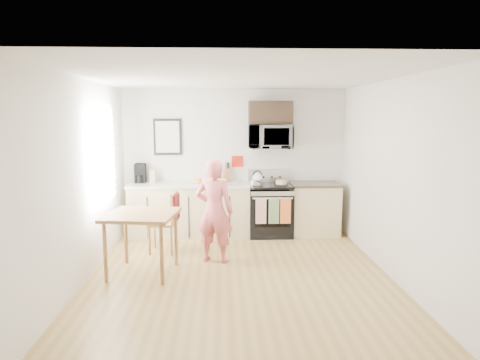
{
  "coord_description": "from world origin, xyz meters",
  "views": [
    {
      "loc": [
        -0.23,
        -5.47,
        2.12
      ],
      "look_at": [
        0.05,
        1.0,
        1.15
      ],
      "focal_mm": 32.0,
      "sensor_mm": 36.0,
      "label": 1
    }
  ],
  "objects_px": {
    "person": "(214,211)",
    "chair": "(171,214)",
    "cake": "(281,183)",
    "microwave": "(270,137)",
    "range": "(270,211)",
    "dining_table": "(142,220)"
  },
  "relations": [
    {
      "from": "person",
      "to": "cake",
      "type": "bearing_deg",
      "value": -116.34
    },
    {
      "from": "dining_table",
      "to": "chair",
      "type": "xyz_separation_m",
      "value": [
        0.28,
        0.91,
        -0.13
      ]
    },
    {
      "from": "chair",
      "to": "person",
      "type": "bearing_deg",
      "value": -29.49
    },
    {
      "from": "dining_table",
      "to": "cake",
      "type": "xyz_separation_m",
      "value": [
        2.12,
        1.75,
        0.22
      ]
    },
    {
      "from": "microwave",
      "to": "person",
      "type": "distance_m",
      "value": 2.03
    },
    {
      "from": "microwave",
      "to": "cake",
      "type": "relative_size",
      "value": 3.09
    },
    {
      "from": "range",
      "to": "microwave",
      "type": "relative_size",
      "value": 1.53
    },
    {
      "from": "microwave",
      "to": "chair",
      "type": "bearing_deg",
      "value": -148.56
    },
    {
      "from": "microwave",
      "to": "person",
      "type": "relative_size",
      "value": 0.5
    },
    {
      "from": "cake",
      "to": "microwave",
      "type": "bearing_deg",
      "value": 136.21
    },
    {
      "from": "dining_table",
      "to": "chair",
      "type": "height_order",
      "value": "chair"
    },
    {
      "from": "range",
      "to": "chair",
      "type": "bearing_deg",
      "value": -151.27
    },
    {
      "from": "range",
      "to": "dining_table",
      "type": "bearing_deg",
      "value": -136.77
    },
    {
      "from": "range",
      "to": "cake",
      "type": "height_order",
      "value": "range"
    },
    {
      "from": "dining_table",
      "to": "chair",
      "type": "bearing_deg",
      "value": 72.98
    },
    {
      "from": "chair",
      "to": "cake",
      "type": "height_order",
      "value": "cake"
    },
    {
      "from": "dining_table",
      "to": "cake",
      "type": "height_order",
      "value": "cake"
    },
    {
      "from": "dining_table",
      "to": "person",
      "type": "bearing_deg",
      "value": 24.83
    },
    {
      "from": "person",
      "to": "chair",
      "type": "bearing_deg",
      "value": -19.06
    },
    {
      "from": "chair",
      "to": "cake",
      "type": "distance_m",
      "value": 2.05
    },
    {
      "from": "microwave",
      "to": "range",
      "type": "bearing_deg",
      "value": -89.94
    },
    {
      "from": "range",
      "to": "microwave",
      "type": "distance_m",
      "value": 1.33
    }
  ]
}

